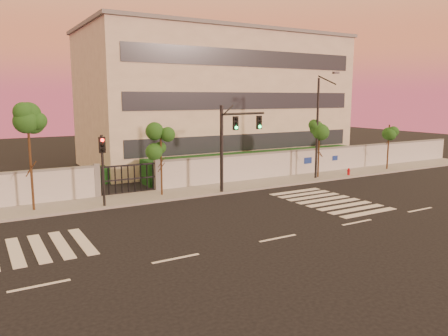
{
  "coord_description": "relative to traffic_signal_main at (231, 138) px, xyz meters",
  "views": [
    {
      "loc": [
        -11.6,
        -15.1,
        6.26
      ],
      "look_at": [
        0.69,
        6.0,
        2.32
      ],
      "focal_mm": 35.0,
      "sensor_mm": 36.0,
      "label": 1
    }
  ],
  "objects": [
    {
      "name": "ground",
      "position": [
        -3.14,
        -9.26,
        -3.65
      ],
      "size": [
        120.0,
        120.0,
        0.0
      ],
      "primitive_type": "plane",
      "color": "black",
      "rests_on": "ground"
    },
    {
      "name": "sidewalk",
      "position": [
        -3.14,
        1.24,
        -3.58
      ],
      "size": [
        60.0,
        3.0,
        0.15
      ],
      "primitive_type": "cube",
      "color": "gray",
      "rests_on": "ground"
    },
    {
      "name": "perimeter_wall",
      "position": [
        -3.03,
        2.74,
        -2.58
      ],
      "size": [
        60.0,
        0.36,
        2.2
      ],
      "color": "#B5B7BD",
      "rests_on": "ground"
    },
    {
      "name": "hedge_row",
      "position": [
        -1.97,
        5.48,
        -2.83
      ],
      "size": [
        41.0,
        4.25,
        1.8
      ],
      "color": "#103715",
      "rests_on": "ground"
    },
    {
      "name": "institutional_building",
      "position": [
        5.86,
        12.73,
        2.5
      ],
      "size": [
        24.4,
        12.4,
        12.25
      ],
      "color": "#BBB09E",
      "rests_on": "ground"
    },
    {
      "name": "road_markings",
      "position": [
        -4.72,
        -5.5,
        -3.64
      ],
      "size": [
        57.0,
        7.62,
        0.02
      ],
      "color": "silver",
      "rests_on": "ground"
    },
    {
      "name": "street_tree_c",
      "position": [
        -12.02,
        1.15,
        0.73
      ],
      "size": [
        1.62,
        1.29,
        5.97
      ],
      "color": "#382314",
      "rests_on": "ground"
    },
    {
      "name": "street_tree_d",
      "position": [
        -4.46,
        1.15,
        -0.28
      ],
      "size": [
        1.44,
        1.15,
        4.58
      ],
      "color": "#382314",
      "rests_on": "ground"
    },
    {
      "name": "street_tree_e",
      "position": [
        8.48,
        0.92,
        -0.36
      ],
      "size": [
        1.55,
        1.23,
        4.47
      ],
      "color": "#382314",
      "rests_on": "ground"
    },
    {
      "name": "street_tree_f",
      "position": [
        16.38,
        0.87,
        -0.72
      ],
      "size": [
        1.58,
        1.26,
        3.98
      ],
      "color": "#382314",
      "rests_on": "ground"
    },
    {
      "name": "traffic_signal_main",
      "position": [
        0.0,
        0.0,
        0.0
      ],
      "size": [
        3.64,
        0.8,
        5.78
      ],
      "rotation": [
        0.0,
        0.0,
        0.19
      ],
      "color": "black",
      "rests_on": "ground"
    },
    {
      "name": "traffic_signal_secondary",
      "position": [
        -8.43,
        0.06,
        -0.98
      ],
      "size": [
        0.33,
        0.33,
        4.21
      ],
      "rotation": [
        0.0,
        0.0,
        0.0
      ],
      "color": "black",
      "rests_on": "ground"
    },
    {
      "name": "streetlight_east",
      "position": [
        8.02,
        0.51,
        0.71
      ],
      "size": [
        0.48,
        1.94,
        8.08
      ],
      "color": "black",
      "rests_on": "ground"
    },
    {
      "name": "fire_hydrant",
      "position": [
        11.16,
        0.31,
        -3.3
      ],
      "size": [
        0.28,
        0.26,
        0.7
      ],
      "rotation": [
        0.0,
        0.0,
        0.3
      ],
      "color": "#B00B12",
      "rests_on": "ground"
    }
  ]
}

